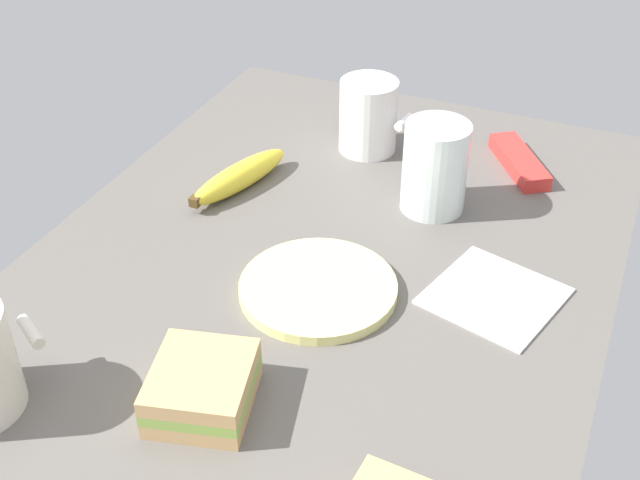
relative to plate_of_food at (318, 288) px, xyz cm
name	(u,v)px	position (x,y,z in cm)	size (l,w,h in cm)	color
tabletop	(320,268)	(-5.20, -2.02, -1.60)	(90.00, 64.00, 2.00)	#5B5651
plate_of_food	(318,288)	(0.00, 0.00, 0.00)	(17.10, 17.10, 1.20)	#EAE58C
coffee_mug_black	(369,115)	(-31.80, -6.27, 4.57)	(7.87, 10.07, 10.07)	white
sandwich_side	(202,387)	(19.08, -3.20, 1.60)	(11.71, 10.99, 4.40)	tan
glass_of_milk	(434,173)	(-21.12, 6.25, 4.31)	(7.92, 7.92, 11.35)	silver
banana	(240,176)	(-15.69, -17.73, 1.10)	(16.69, 7.97, 3.41)	yellow
snack_bar	(519,161)	(-34.84, 14.13, 0.40)	(12.89, 3.71, 2.00)	red
paper_napkin	(494,296)	(-6.77, 17.66, -0.45)	(12.71, 12.71, 0.30)	white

